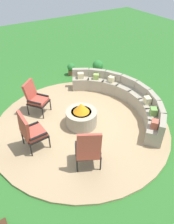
% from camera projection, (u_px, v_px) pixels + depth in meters
% --- Properties ---
extents(ground_plane, '(24.00, 24.00, 0.00)m').
position_uv_depth(ground_plane, '(82.00, 126.00, 6.83)').
color(ground_plane, '#2D6B28').
extents(patio_circle, '(5.32, 5.32, 0.06)m').
position_uv_depth(patio_circle, '(82.00, 125.00, 6.81)').
color(patio_circle, tan).
rests_on(patio_circle, ground_plane).
extents(fire_pit, '(0.94, 0.94, 0.77)m').
position_uv_depth(fire_pit, '(81.00, 116.00, 6.61)').
color(fire_pit, '#9E937F').
rests_on(fire_pit, patio_circle).
extents(curved_stone_bench, '(4.22, 1.68, 0.75)m').
position_uv_depth(curved_stone_bench, '(124.00, 97.00, 7.45)').
color(curved_stone_bench, '#9E937F').
rests_on(curved_stone_bench, patio_circle).
extents(lounge_chair_front_left, '(0.78, 0.81, 1.12)m').
position_uv_depth(lounge_chair_front_left, '(35.00, 97.00, 6.97)').
color(lounge_chair_front_left, black).
rests_on(lounge_chair_front_left, patio_circle).
extents(lounge_chair_front_right, '(0.66, 0.61, 1.18)m').
position_uv_depth(lounge_chair_front_right, '(30.00, 131.00, 5.68)').
color(lounge_chair_front_right, black).
rests_on(lounge_chair_front_right, patio_circle).
extents(lounge_chair_back_left, '(0.77, 0.79, 1.16)m').
position_uv_depth(lounge_chair_back_left, '(88.00, 149.00, 5.18)').
color(lounge_chair_back_left, black).
rests_on(lounge_chair_back_left, patio_circle).
extents(potted_plant_0, '(0.32, 0.32, 0.52)m').
position_uv_depth(potted_plant_0, '(71.00, 69.00, 9.34)').
color(potted_plant_0, brown).
rests_on(potted_plant_0, ground_plane).
extents(potted_plant_1, '(0.45, 0.45, 0.62)m').
position_uv_depth(potted_plant_1, '(98.00, 67.00, 9.36)').
color(potted_plant_1, '#605B56').
rests_on(potted_plant_1, ground_plane).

